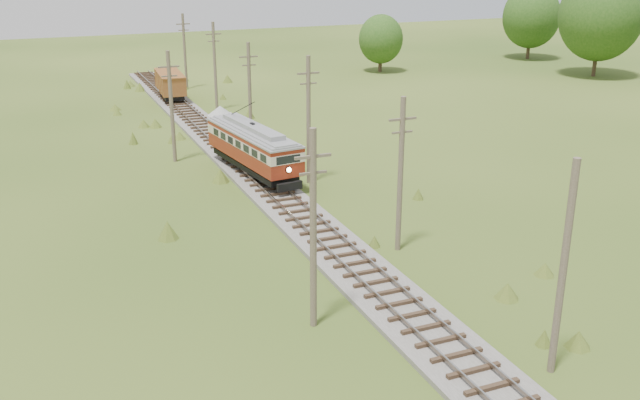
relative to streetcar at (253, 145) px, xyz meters
name	(u,v)px	position (x,y,z in m)	size (l,w,h in m)	color
railbed_main	(253,174)	(0.00, 0.19, -2.24)	(3.60, 96.00, 0.57)	#605B54
streetcar	(253,145)	(0.00, 0.00, 0.00)	(3.99, 11.28, 5.10)	black
gondola	(170,83)	(0.00, 29.71, -0.50)	(2.99, 7.79, 2.54)	black
gravel_pile	(222,112)	(2.93, 19.54, -1.88)	(3.24, 3.43, 1.18)	gray
utility_pole_r_1	(563,270)	(3.10, -28.81, 1.97)	(0.30, 0.30, 8.80)	brown
utility_pole_r_2	(401,174)	(3.30, -15.81, 2.00)	(1.60, 0.30, 8.60)	brown
utility_pole_r_3	(309,119)	(3.20, -2.81, 2.20)	(1.60, 0.30, 9.00)	brown
utility_pole_r_4	(250,91)	(3.00, 10.19, 1.89)	(1.60, 0.30, 8.40)	brown
utility_pole_r_5	(215,66)	(3.40, 23.19, 2.15)	(1.60, 0.30, 8.90)	brown
utility_pole_r_6	(185,50)	(3.20, 36.19, 2.05)	(1.60, 0.30, 8.70)	brown
utility_pole_l_a	(313,229)	(-4.20, -21.81, 2.20)	(1.60, 0.30, 9.00)	brown
utility_pole_l_b	(171,106)	(-4.50, 6.19, 2.00)	(1.60, 0.30, 8.60)	brown
tree_right_4	(601,15)	(54.00, 24.19, 5.32)	(10.50, 10.50, 13.53)	#38281C
tree_right_5	(531,17)	(56.00, 40.19, 3.77)	(8.40, 8.40, 10.82)	#38281C
tree_mid_b	(381,39)	(30.00, 38.19, 1.90)	(5.88, 5.88, 7.57)	#38281C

